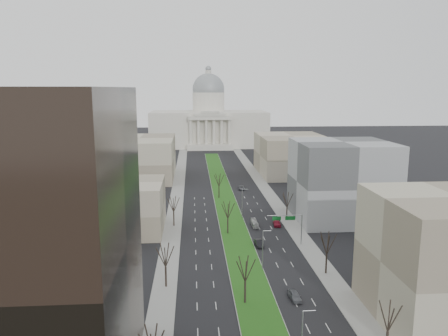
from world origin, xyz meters
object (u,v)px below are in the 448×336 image
car_grey_near (295,296)px  car_red (277,223)px  car_black (259,243)px  car_grey_far (241,188)px  box_van (255,223)px

car_grey_near → car_red: size_ratio=0.92×
car_black → car_red: (7.85, 16.54, -0.08)m
car_grey_near → car_black: 29.06m
car_grey_near → car_black: bearing=90.6°
car_grey_near → car_black: (-2.45, 28.95, 0.02)m
car_red → car_grey_far: car_red is taller
car_black → car_grey_near: bearing=-88.1°
car_black → car_grey_far: 63.63m
car_grey_far → box_van: box_van is taller
box_van → car_black: bearing=-94.2°
car_grey_near → car_black: size_ratio=0.94×
car_black → box_van: (1.15, 16.28, 0.09)m
car_grey_near → box_van: size_ratio=0.72×
car_red → box_van: (-6.70, -0.27, 0.17)m
car_grey_near → car_red: bearing=79.0°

